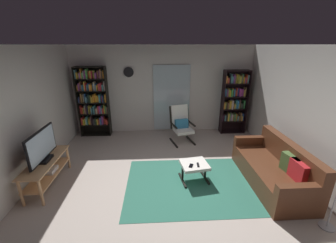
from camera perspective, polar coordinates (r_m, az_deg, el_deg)
ground_plane at (r=4.35m, az=0.11°, el=-16.76°), size 7.02×7.02×0.00m
wall_back at (r=6.52m, az=-1.35°, el=8.42°), size 5.60×0.06×2.60m
wall_left at (r=4.48m, az=-36.88°, el=-1.07°), size 0.06×6.00×2.60m
wall_right at (r=4.72m, az=34.99°, el=0.22°), size 0.06×6.00×2.60m
glass_door_panel at (r=6.52m, az=0.98°, el=6.17°), size 1.10×0.01×2.00m
area_rug at (r=4.41m, az=5.58°, el=-16.29°), size 2.44×1.87×0.01m
tv_stand at (r=4.80m, az=-29.65°, el=-10.89°), size 0.43×1.29×0.53m
television at (r=4.59m, az=-30.66°, el=-5.84°), size 0.20×0.96×0.60m
bookshelf_near_tv at (r=6.58m, az=-19.38°, el=5.46°), size 0.86×0.30×2.04m
bookshelf_near_sofa at (r=6.73m, az=17.25°, el=5.51°), size 0.74×0.30×1.91m
leather_sofa at (r=4.73m, az=26.56°, el=-11.40°), size 0.83×1.94×0.85m
lounge_armchair at (r=5.94m, az=3.56°, el=-0.46°), size 0.71×0.77×1.02m
ottoman at (r=4.37m, az=7.05°, el=-11.81°), size 0.59×0.56×0.38m
tv_remote at (r=4.28m, az=8.02°, el=-11.39°), size 0.05×0.15×0.02m
cell_phone at (r=4.24m, az=6.19°, el=-11.67°), size 0.11×0.15×0.01m
wall_clock at (r=6.40m, az=-10.50°, el=12.88°), size 0.29×0.03×0.29m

